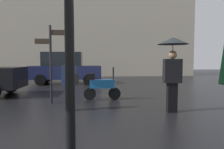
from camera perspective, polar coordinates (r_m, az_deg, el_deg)
The scene contains 5 objects.
pedestrian_with_umbrella at distance 6.16m, azimuth 16.33°, elevation 4.30°, with size 0.87×0.87×2.14m.
pedestrian_with_bag at distance 6.25m, azimuth -11.45°, elevation -1.80°, with size 0.48×0.24×1.55m.
parked_scooter at distance 7.85m, azimuth -3.05°, elevation -2.97°, with size 1.39×0.32×1.23m.
parked_car_left at distance 13.56m, azimuth -12.73°, elevation 1.74°, with size 4.40×1.82×2.01m.
street_signpost at distance 7.43m, azimuth -16.46°, elevation 4.88°, with size 1.08×0.08×2.69m.
Camera 1 is at (0.20, -2.80, 1.49)m, focal length 33.27 mm.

